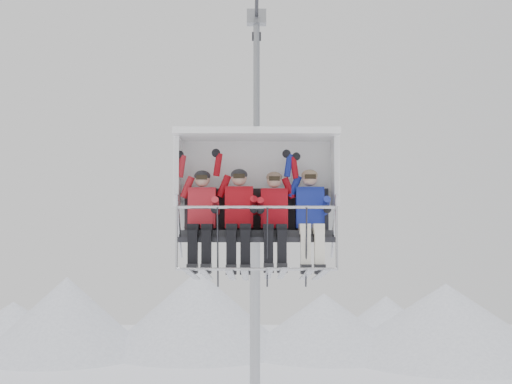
{
  "coord_description": "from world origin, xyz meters",
  "views": [
    {
      "loc": [
        -0.03,
        -12.96,
        9.9
      ],
      "look_at": [
        0.0,
        0.0,
        10.81
      ],
      "focal_mm": 45.0,
      "sensor_mm": 36.0,
      "label": 1
    }
  ],
  "objects_px": {
    "skier_far_left": "(202,216)",
    "skier_center_left": "(239,215)",
    "chairlift_carrier": "(257,185)",
    "skier_far_right": "(310,215)",
    "skier_center_right": "(274,216)",
    "lift_tower_right": "(255,313)"
  },
  "relations": [
    {
      "from": "skier_far_left",
      "to": "skier_center_left",
      "type": "height_order",
      "value": "skier_center_left"
    },
    {
      "from": "chairlift_carrier",
      "to": "skier_center_left",
      "type": "xyz_separation_m",
      "value": [
        -0.26,
        -0.3,
        -0.47
      ]
    },
    {
      "from": "chairlift_carrier",
      "to": "skier_far_left",
      "type": "distance_m",
      "value": 1.0
    },
    {
      "from": "skier_far_right",
      "to": "skier_center_right",
      "type": "bearing_deg",
      "value": -179.58
    },
    {
      "from": "skier_far_left",
      "to": "skier_far_right",
      "type": "distance_m",
      "value": 1.62
    },
    {
      "from": "skier_center_left",
      "to": "lift_tower_right",
      "type": "bearing_deg",
      "value": 89.41
    },
    {
      "from": "skier_far_left",
      "to": "skier_far_right",
      "type": "xyz_separation_m",
      "value": [
        1.62,
        0.0,
        0.01
      ]
    },
    {
      "from": "lift_tower_right",
      "to": "skier_far_left",
      "type": "distance_m",
      "value": 25.81
    },
    {
      "from": "skier_center_left",
      "to": "skier_far_right",
      "type": "relative_size",
      "value": 1.0
    },
    {
      "from": "skier_center_left",
      "to": "chairlift_carrier",
      "type": "bearing_deg",
      "value": 49.11
    },
    {
      "from": "chairlift_carrier",
      "to": "skier_far_left",
      "type": "height_order",
      "value": "chairlift_carrier"
    },
    {
      "from": "chairlift_carrier",
      "to": "skier_center_right",
      "type": "bearing_deg",
      "value": -49.23
    },
    {
      "from": "skier_far_left",
      "to": "skier_center_left",
      "type": "distance_m",
      "value": 0.56
    },
    {
      "from": "skier_far_left",
      "to": "skier_center_right",
      "type": "relative_size",
      "value": 1.0
    },
    {
      "from": "lift_tower_right",
      "to": "skier_center_left",
      "type": "relative_size",
      "value": 7.99
    },
    {
      "from": "skier_far_right",
      "to": "skier_center_left",
      "type": "bearing_deg",
      "value": 179.94
    },
    {
      "from": "lift_tower_right",
      "to": "chairlift_carrier",
      "type": "height_order",
      "value": "lift_tower_right"
    },
    {
      "from": "chairlift_carrier",
      "to": "skier_center_left",
      "type": "relative_size",
      "value": 2.36
    },
    {
      "from": "lift_tower_right",
      "to": "chairlift_carrier",
      "type": "xyz_separation_m",
      "value": [
        0.0,
        -25.1,
        4.91
      ]
    },
    {
      "from": "skier_far_left",
      "to": "skier_far_right",
      "type": "relative_size",
      "value": 1.0
    },
    {
      "from": "chairlift_carrier",
      "to": "skier_center_right",
      "type": "relative_size",
      "value": 2.36
    },
    {
      "from": "lift_tower_right",
      "to": "skier_center_left",
      "type": "bearing_deg",
      "value": -90.59
    }
  ]
}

